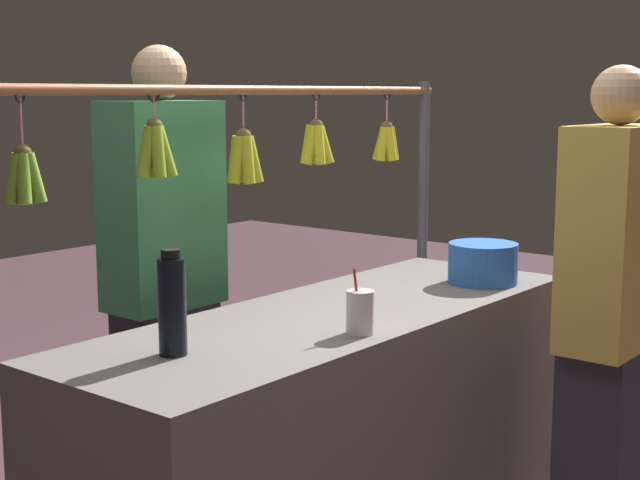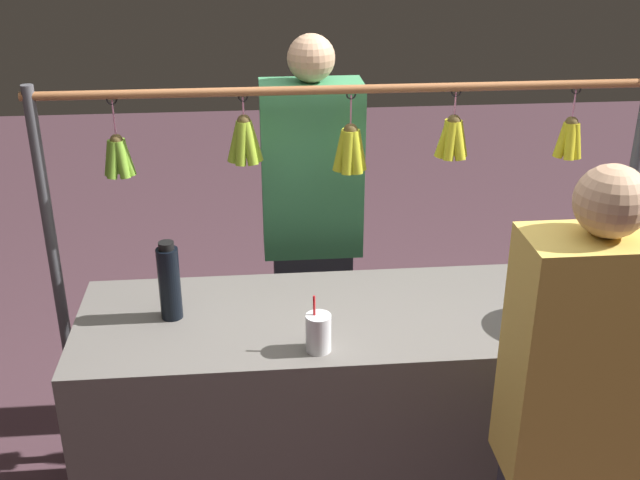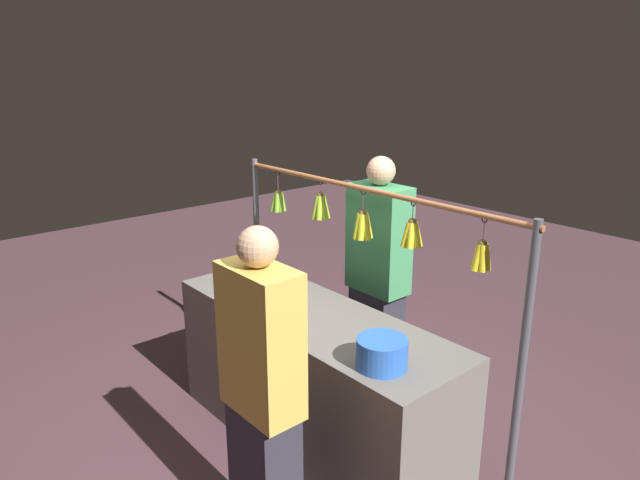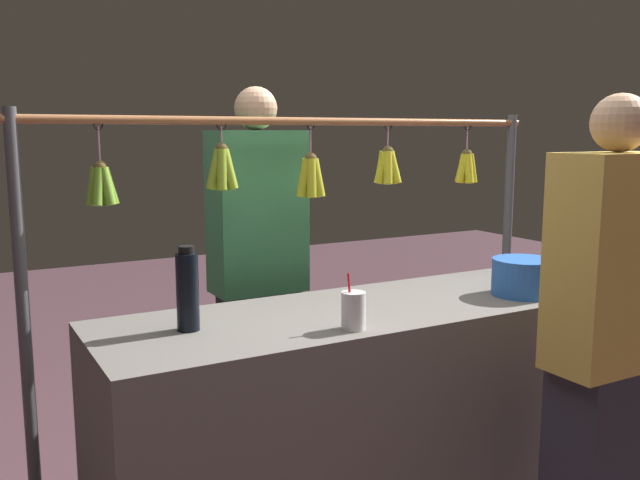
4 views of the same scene
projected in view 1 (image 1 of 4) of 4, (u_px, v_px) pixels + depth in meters
The scene contains 7 objects.
market_counter at pixel (334, 444), 2.98m from camera, with size 1.96×0.65×0.87m, color #66605B.
display_rack at pixel (242, 210), 3.10m from camera, with size 2.29×0.12×1.60m.
water_bottle at pixel (172, 305), 2.41m from camera, with size 0.07×0.07×0.28m.
blue_bucket at pixel (483, 263), 3.34m from camera, with size 0.25×0.25×0.15m, color blue.
drink_cup at pixel (360, 312), 2.63m from camera, with size 0.08×0.08×0.19m.
vendor_person at pixel (165, 297), 3.24m from camera, with size 0.41×0.22×1.71m.
customer_person at pixel (609, 337), 2.86m from camera, with size 0.39×0.21×1.64m.
Camera 1 is at (2.24, 1.75, 1.55)m, focal length 51.96 mm.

